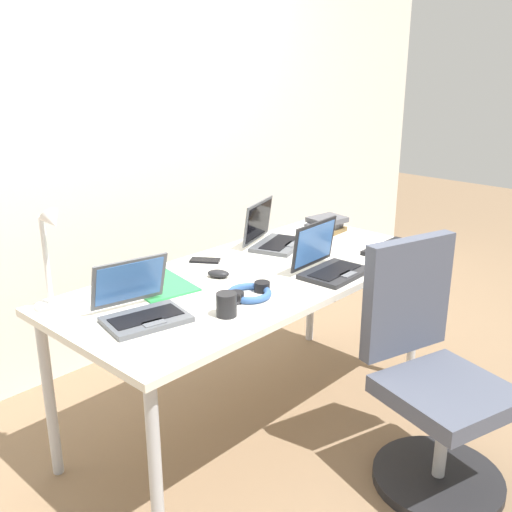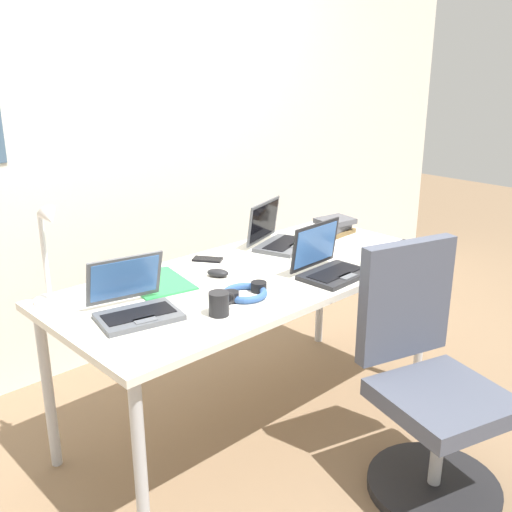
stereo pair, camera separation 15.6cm
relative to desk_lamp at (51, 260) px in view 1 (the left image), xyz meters
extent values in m
plane|color=#7A6047|center=(0.80, -0.28, -0.94)|extent=(12.00, 12.00, 0.00)
cube|color=silver|center=(0.80, 0.82, 0.36)|extent=(6.00, 0.12, 2.60)
cube|color=silver|center=(0.80, -0.28, -0.21)|extent=(1.80, 0.80, 0.03)
cylinder|color=#B2B5BA|center=(-0.04, -0.62, -0.58)|extent=(0.04, 0.04, 0.71)
cylinder|color=#B2B5BA|center=(1.64, -0.62, -0.58)|extent=(0.04, 0.04, 0.71)
cylinder|color=#B2B5BA|center=(-0.04, 0.06, -0.58)|extent=(0.04, 0.04, 0.71)
cylinder|color=#B2B5BA|center=(1.64, 0.06, -0.58)|extent=(0.04, 0.04, 0.71)
cylinder|color=white|center=(0.00, 0.03, -0.19)|extent=(0.12, 0.12, 0.02)
cylinder|color=white|center=(0.00, 0.03, -0.01)|extent=(0.02, 0.02, 0.34)
cylinder|color=white|center=(0.00, -0.01, 0.16)|extent=(0.01, 0.08, 0.01)
cone|color=white|center=(0.00, -0.05, 0.16)|extent=(0.07, 0.09, 0.09)
cube|color=#232326|center=(1.02, -0.54, -0.19)|extent=(0.30, 0.22, 0.02)
cube|color=black|center=(1.02, -0.54, -0.18)|extent=(0.26, 0.12, 0.00)
cube|color=#595B60|center=(1.02, -0.61, -0.18)|extent=(0.08, 0.05, 0.00)
cube|color=#232326|center=(1.01, -0.43, -0.08)|extent=(0.30, 0.05, 0.20)
cube|color=#3F72BF|center=(1.01, -0.43, -0.08)|extent=(0.27, 0.04, 0.17)
cube|color=#515459|center=(0.17, -0.33, -0.19)|extent=(0.32, 0.25, 0.02)
cube|color=black|center=(0.17, -0.33, -0.18)|extent=(0.27, 0.16, 0.00)
cube|color=#595B60|center=(0.15, -0.39, -0.18)|extent=(0.09, 0.06, 0.00)
cube|color=#515459|center=(0.19, -0.20, -0.08)|extent=(0.30, 0.13, 0.19)
cube|color=#3F72BF|center=(0.19, -0.21, -0.08)|extent=(0.27, 0.11, 0.16)
cube|color=#515459|center=(1.16, -0.10, -0.19)|extent=(0.34, 0.29, 0.02)
cube|color=black|center=(1.16, -0.10, -0.18)|extent=(0.28, 0.19, 0.00)
cube|color=#595B60|center=(1.18, -0.16, -0.18)|extent=(0.09, 0.07, 0.00)
cube|color=#515459|center=(1.12, 0.01, -0.08)|extent=(0.29, 0.13, 0.20)
cube|color=black|center=(1.12, 0.00, -0.08)|extent=(0.26, 0.11, 0.17)
cube|color=black|center=(1.49, -0.53, -0.19)|extent=(0.33, 0.12, 0.02)
ellipsoid|color=black|center=(0.65, -0.19, -0.18)|extent=(0.10, 0.11, 0.03)
cube|color=black|center=(0.76, 0.00, -0.19)|extent=(0.13, 0.15, 0.01)
torus|color=#335999|center=(0.59, -0.44, -0.18)|extent=(0.18, 0.18, 0.03)
cylinder|color=black|center=(0.51, -0.44, -0.18)|extent=(0.06, 0.06, 0.04)
cylinder|color=black|center=(0.66, -0.44, -0.18)|extent=(0.06, 0.06, 0.04)
cylinder|color=gold|center=(0.24, 0.04, -0.16)|extent=(0.04, 0.04, 0.06)
cylinder|color=white|center=(0.24, 0.04, -0.13)|extent=(0.04, 0.04, 0.01)
cube|color=brown|center=(1.52, -0.12, -0.19)|extent=(0.22, 0.16, 0.02)
cube|color=#4C4C51|center=(1.51, -0.11, -0.16)|extent=(0.20, 0.16, 0.03)
cube|color=#4C4C51|center=(1.52, -0.12, -0.13)|extent=(0.20, 0.17, 0.03)
cube|color=green|center=(0.42, -0.08, -0.19)|extent=(0.28, 0.35, 0.01)
cylinder|color=black|center=(0.40, -0.50, -0.15)|extent=(0.08, 0.08, 0.09)
torus|color=black|center=(0.45, -0.50, -0.15)|extent=(0.05, 0.01, 0.05)
cylinder|color=black|center=(0.97, -1.12, -0.92)|extent=(0.52, 0.52, 0.04)
cylinder|color=#A5A8AD|center=(0.97, -1.12, -0.73)|extent=(0.05, 0.05, 0.34)
cube|color=#474C5B|center=(0.97, -1.12, -0.52)|extent=(0.55, 0.55, 0.07)
cube|color=#474C5B|center=(1.04, -0.88, -0.21)|extent=(0.42, 0.18, 0.48)
camera|label=1|loc=(-0.99, -1.95, 0.71)|focal=42.01mm
camera|label=2|loc=(-0.88, -2.06, 0.71)|focal=42.01mm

